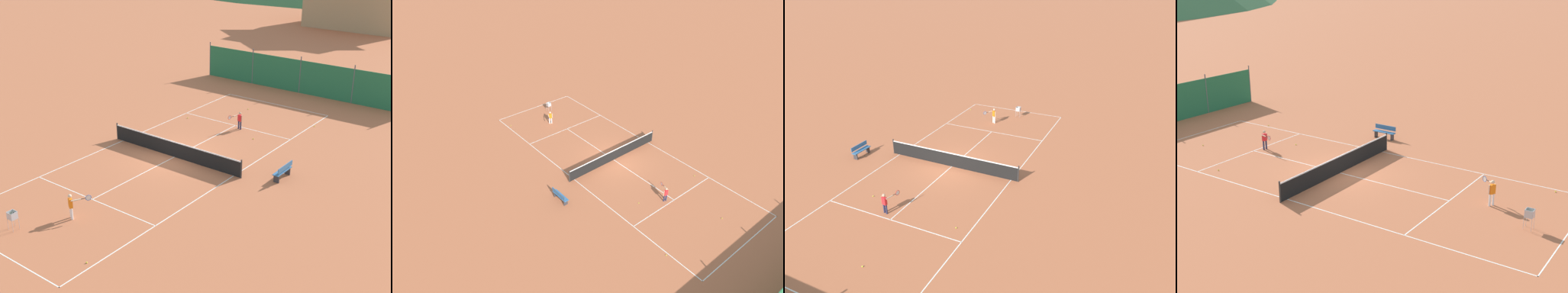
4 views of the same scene
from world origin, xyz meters
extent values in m
plane|color=#B7603D|center=(0.00, 0.00, 0.00)|extent=(600.00, 600.00, 0.00)
cube|color=white|center=(0.00, 11.90, 0.00)|extent=(8.25, 0.05, 0.01)
cube|color=white|center=(-4.10, 0.00, 0.00)|extent=(0.05, 23.85, 0.01)
cube|color=white|center=(4.10, 0.00, 0.00)|extent=(0.05, 23.85, 0.01)
cube|color=white|center=(0.00, 6.40, 0.00)|extent=(8.20, 0.05, 0.01)
cube|color=white|center=(0.00, -6.40, 0.00)|extent=(8.20, 0.05, 0.01)
cube|color=white|center=(0.00, 0.00, 0.00)|extent=(0.05, 12.80, 0.01)
cylinder|color=#2D2D2D|center=(-4.55, 0.00, 0.53)|extent=(0.08, 0.08, 1.06)
cylinder|color=#2D2D2D|center=(4.55, 0.00, 0.53)|extent=(0.08, 0.08, 1.06)
cube|color=black|center=(0.00, 0.00, 0.46)|extent=(9.10, 0.02, 0.91)
cube|color=white|center=(0.00, 0.00, 0.93)|extent=(9.10, 0.04, 0.06)
cylinder|color=#59595E|center=(4.30, 15.50, 1.45)|extent=(0.08, 0.08, 2.90)
cylinder|color=#59595E|center=(8.60, 15.50, 1.45)|extent=(0.08, 0.08, 2.90)
cylinder|color=#23284C|center=(0.66, 6.00, 0.28)|extent=(0.10, 0.10, 0.55)
cylinder|color=#23284C|center=(0.49, 6.04, 0.28)|extent=(0.10, 0.10, 0.55)
cube|color=red|center=(0.58, 6.02, 0.76)|extent=(0.29, 0.20, 0.43)
sphere|color=tan|center=(0.58, 6.02, 1.09)|extent=(0.17, 0.17, 0.17)
cylinder|color=tan|center=(0.74, 5.99, 0.76)|extent=(0.06, 0.06, 0.43)
cylinder|color=tan|center=(0.37, 5.85, 0.93)|extent=(0.15, 0.43, 0.06)
cylinder|color=black|center=(0.30, 5.55, 0.93)|extent=(0.07, 0.20, 0.03)
torus|color=red|center=(0.25, 5.31, 0.93)|extent=(0.08, 0.28, 0.28)
cylinder|color=silver|center=(0.25, 5.31, 0.93)|extent=(0.06, 0.25, 0.25)
cylinder|color=white|center=(0.51, -8.17, 0.29)|extent=(0.10, 0.10, 0.59)
cylinder|color=white|center=(0.68, -8.26, 0.29)|extent=(0.10, 0.10, 0.59)
cube|color=orange|center=(0.60, -8.22, 0.81)|extent=(0.33, 0.28, 0.45)
sphere|color=beige|center=(0.60, -8.22, 1.16)|extent=(0.18, 0.18, 0.18)
cylinder|color=beige|center=(0.44, -8.13, 0.81)|extent=(0.07, 0.07, 0.45)
cylinder|color=beige|center=(0.86, -8.11, 0.99)|extent=(0.28, 0.43, 0.07)
cylinder|color=black|center=(1.03, -7.82, 0.99)|extent=(0.13, 0.19, 0.03)
torus|color=#1E4CB2|center=(1.15, -7.61, 0.99)|extent=(0.16, 0.26, 0.28)
cylinder|color=silver|center=(1.15, -7.61, 0.99)|extent=(0.13, 0.22, 0.25)
sphere|color=#CCE033|center=(4.29, 9.38, 0.03)|extent=(0.07, 0.07, 0.07)
sphere|color=#CCE033|center=(-3.37, 5.59, 0.03)|extent=(0.07, 0.07, 0.07)
sphere|color=#CCE033|center=(2.22, 5.05, 0.03)|extent=(0.07, 0.07, 0.07)
sphere|color=#CCE033|center=(-1.03, 9.67, 0.03)|extent=(0.07, 0.07, 0.07)
sphere|color=#CCE033|center=(3.78, -10.22, 0.03)|extent=(0.07, 0.07, 0.07)
cylinder|color=#B7B7BC|center=(-0.89, -10.57, 0.28)|extent=(0.02, 0.02, 0.55)
cylinder|color=#B7B7BC|center=(-0.55, -10.57, 0.28)|extent=(0.02, 0.02, 0.55)
cylinder|color=#B7B7BC|center=(-0.89, -10.23, 0.28)|extent=(0.02, 0.02, 0.55)
cylinder|color=#B7B7BC|center=(-0.55, -10.23, 0.28)|extent=(0.02, 0.02, 0.55)
cube|color=#B7B7BC|center=(-0.72, -10.40, 0.56)|extent=(0.34, 0.34, 0.02)
cube|color=#B7B7BC|center=(-0.72, -10.57, 0.72)|extent=(0.34, 0.02, 0.34)
cube|color=#B7B7BC|center=(-0.72, -10.23, 0.72)|extent=(0.34, 0.02, 0.34)
cube|color=#B7B7BC|center=(-0.89, -10.40, 0.72)|extent=(0.02, 0.34, 0.34)
cube|color=#B7B7BC|center=(-0.55, -10.40, 0.72)|extent=(0.02, 0.34, 0.34)
sphere|color=#CCE033|center=(-0.68, -10.35, 0.60)|extent=(0.07, 0.07, 0.07)
sphere|color=#CCE033|center=(-0.81, -10.28, 0.60)|extent=(0.07, 0.07, 0.07)
sphere|color=#CCE033|center=(-0.66, -10.27, 0.60)|extent=(0.07, 0.07, 0.07)
sphere|color=#CCE033|center=(-0.62, -10.52, 0.60)|extent=(0.07, 0.07, 0.07)
sphere|color=#CCE033|center=(-0.60, -10.28, 0.60)|extent=(0.07, 0.07, 0.07)
sphere|color=#CCE033|center=(-0.79, -10.44, 0.60)|extent=(0.07, 0.07, 0.07)
sphere|color=#CCE033|center=(-0.70, -10.33, 0.66)|extent=(0.07, 0.07, 0.07)
sphere|color=#CCE033|center=(-0.68, -10.31, 0.66)|extent=(0.07, 0.07, 0.07)
sphere|color=#CCE033|center=(-0.85, -10.45, 0.66)|extent=(0.07, 0.07, 0.07)
sphere|color=#CCE033|center=(-0.83, -10.37, 0.66)|extent=(0.07, 0.07, 0.07)
sphere|color=#CCE033|center=(-0.74, -10.27, 0.66)|extent=(0.07, 0.07, 0.07)
sphere|color=#CCE033|center=(-0.77, -10.43, 0.66)|extent=(0.07, 0.07, 0.07)
sphere|color=#CCE033|center=(-0.64, -10.48, 0.71)|extent=(0.07, 0.07, 0.07)
sphere|color=#CCE033|center=(-0.69, -10.48, 0.71)|extent=(0.07, 0.07, 0.07)
sphere|color=#CCE033|center=(-0.70, -10.36, 0.71)|extent=(0.07, 0.07, 0.07)
cube|color=#336699|center=(6.30, 1.28, 0.44)|extent=(0.36, 1.50, 0.05)
cube|color=#336699|center=(6.46, 1.28, 0.70)|extent=(0.04, 1.50, 0.28)
cube|color=#333338|center=(6.30, 0.68, 0.22)|extent=(0.32, 0.06, 0.44)
cube|color=#333338|center=(6.30, 1.88, 0.22)|extent=(0.32, 0.06, 0.44)
camera|label=1|loc=(18.24, -22.12, 12.85)|focal=50.00mm
camera|label=2|loc=(17.80, 18.36, 18.29)|focal=35.00mm
camera|label=3|loc=(-10.99, 18.87, 11.60)|focal=35.00mm
camera|label=4|loc=(-21.27, -16.39, 10.49)|focal=50.00mm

